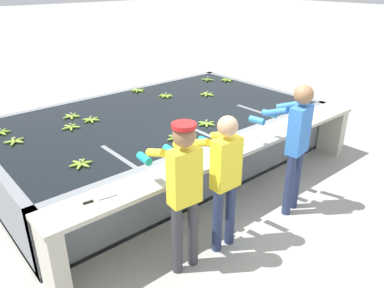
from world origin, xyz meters
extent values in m
plane|color=#A3A099|center=(0.00, 0.00, 0.00)|extent=(80.00, 80.00, 0.00)
cube|color=gray|center=(0.00, 1.95, 0.03)|extent=(5.16, 3.01, 0.06)
cube|color=gray|center=(0.00, 0.51, 0.42)|extent=(5.16, 0.12, 0.85)
cube|color=gray|center=(0.00, 3.40, 0.42)|extent=(5.16, 0.12, 0.85)
cube|color=gray|center=(2.52, 1.95, 0.42)|extent=(0.12, 3.01, 0.85)
cube|color=black|center=(0.00, 1.95, 0.45)|extent=(4.92, 2.77, 0.78)
cube|color=gray|center=(-1.29, 0.97, 0.42)|extent=(0.06, 0.80, 0.85)
cube|color=gray|center=(0.00, 0.97, 0.42)|extent=(0.06, 0.80, 0.85)
cube|color=gray|center=(1.29, 0.97, 0.42)|extent=(0.06, 0.80, 0.85)
cube|color=#B7B2A3|center=(0.00, 0.23, 0.82)|extent=(5.16, 0.45, 0.05)
cube|color=#B7B2A3|center=(-2.48, 0.23, 0.40)|extent=(0.16, 0.41, 0.80)
cube|color=#B7B2A3|center=(2.48, 0.23, 0.40)|extent=(0.16, 0.41, 0.80)
cylinder|color=#38383D|center=(-1.40, -0.32, 0.41)|extent=(0.11, 0.11, 0.82)
cylinder|color=#38383D|center=(-1.20, -0.33, 0.41)|extent=(0.11, 0.11, 0.82)
cube|color=yellow|center=(-1.30, -0.32, 1.11)|extent=(0.33, 0.20, 0.58)
sphere|color=#896042|center=(-1.30, -0.32, 1.54)|extent=(0.22, 0.22, 0.22)
cylinder|color=red|center=(-1.30, -0.32, 1.64)|extent=(0.23, 0.23, 0.04)
cylinder|color=yellow|center=(-1.43, -0.06, 1.31)|extent=(0.11, 0.32, 0.18)
cylinder|color=#1EA3AD|center=(-1.41, 0.19, 1.15)|extent=(0.10, 0.21, 0.08)
cylinder|color=yellow|center=(-1.11, -0.09, 1.31)|extent=(0.11, 0.32, 0.18)
cylinder|color=#1EA3AD|center=(-1.09, 0.16, 1.15)|extent=(0.10, 0.21, 0.08)
cylinder|color=navy|center=(-0.85, -0.34, 0.40)|extent=(0.11, 0.11, 0.80)
cylinder|color=navy|center=(-0.65, -0.35, 0.40)|extent=(0.11, 0.11, 0.80)
cube|color=yellow|center=(-0.75, -0.34, 1.08)|extent=(0.32, 0.18, 0.56)
sphere|color=tan|center=(-0.75, -0.34, 1.50)|extent=(0.22, 0.22, 0.22)
cylinder|color=yellow|center=(-0.90, -0.09, 1.27)|extent=(0.09, 0.31, 0.18)
cylinder|color=teal|center=(-0.90, 0.16, 1.11)|extent=(0.09, 0.20, 0.08)
cylinder|color=yellow|center=(-0.58, -0.10, 1.27)|extent=(0.09, 0.31, 0.18)
cylinder|color=teal|center=(-0.58, 0.15, 1.11)|extent=(0.09, 0.20, 0.08)
cylinder|color=navy|center=(0.35, -0.42, 0.43)|extent=(0.11, 0.11, 0.85)
cylinder|color=navy|center=(0.55, -0.39, 0.43)|extent=(0.11, 0.11, 0.85)
cube|color=blue|center=(0.45, -0.41, 1.16)|extent=(0.34, 0.22, 0.61)
sphere|color=#896042|center=(0.45, -0.41, 1.61)|extent=(0.23, 0.23, 0.23)
cylinder|color=blue|center=(0.25, -0.19, 1.38)|extent=(0.13, 0.32, 0.18)
cylinder|color=teal|center=(0.21, 0.06, 1.21)|extent=(0.12, 0.21, 0.08)
cylinder|color=blue|center=(0.56, -0.14, 1.38)|extent=(0.13, 0.32, 0.18)
cylinder|color=teal|center=(0.52, 0.11, 1.21)|extent=(0.12, 0.21, 0.08)
ellipsoid|color=#8CB738|center=(1.34, 2.14, 0.86)|extent=(0.17, 0.04, 0.04)
ellipsoid|color=#8CB738|center=(1.30, 2.19, 0.86)|extent=(0.09, 0.17, 0.04)
ellipsoid|color=#8CB738|center=(1.24, 2.17, 0.86)|extent=(0.16, 0.13, 0.04)
ellipsoid|color=#8CB738|center=(1.24, 2.11, 0.86)|extent=(0.16, 0.13, 0.04)
ellipsoid|color=#8CB738|center=(1.30, 2.09, 0.86)|extent=(0.08, 0.17, 0.04)
cylinder|color=tan|center=(1.29, 2.14, 0.90)|extent=(0.03, 0.03, 0.04)
ellipsoid|color=#8CB738|center=(-1.02, 2.30, 0.86)|extent=(0.17, 0.07, 0.04)
ellipsoid|color=#8CB738|center=(-0.99, 2.26, 0.86)|extent=(0.08, 0.17, 0.04)
ellipsoid|color=#8CB738|center=(-0.93, 2.27, 0.86)|extent=(0.14, 0.15, 0.04)
ellipsoid|color=#8CB738|center=(-0.92, 2.33, 0.86)|extent=(0.17, 0.07, 0.04)
ellipsoid|color=#8CB738|center=(-0.95, 2.37, 0.86)|extent=(0.08, 0.17, 0.04)
ellipsoid|color=#8CB738|center=(-1.01, 2.35, 0.86)|extent=(0.14, 0.15, 0.04)
cylinder|color=tan|center=(-0.97, 2.31, 0.90)|extent=(0.03, 0.03, 0.04)
ellipsoid|color=#75A333|center=(2.35, 2.65, 0.86)|extent=(0.17, 0.10, 0.04)
ellipsoid|color=#75A333|center=(2.31, 2.68, 0.86)|extent=(0.05, 0.17, 0.04)
ellipsoid|color=#75A333|center=(2.26, 2.66, 0.86)|extent=(0.16, 0.13, 0.04)
ellipsoid|color=#75A333|center=(2.25, 2.61, 0.86)|extent=(0.17, 0.10, 0.04)
ellipsoid|color=#75A333|center=(2.30, 2.57, 0.86)|extent=(0.05, 0.17, 0.04)
ellipsoid|color=#75A333|center=(2.35, 2.60, 0.86)|extent=(0.16, 0.13, 0.04)
cylinder|color=tan|center=(2.30, 2.63, 0.90)|extent=(0.03, 0.03, 0.04)
ellipsoid|color=#7FAD33|center=(0.68, 2.52, 0.86)|extent=(0.12, 0.16, 0.04)
ellipsoid|color=#7FAD33|center=(0.70, 2.56, 0.86)|extent=(0.17, 0.05, 0.04)
ellipsoid|color=#7FAD33|center=(0.69, 2.60, 0.86)|extent=(0.14, 0.15, 0.04)
ellipsoid|color=#7FAD33|center=(0.64, 2.62, 0.86)|extent=(0.06, 0.17, 0.04)
ellipsoid|color=#7FAD33|center=(0.60, 2.59, 0.86)|extent=(0.16, 0.12, 0.04)
ellipsoid|color=#7FAD33|center=(0.60, 2.54, 0.86)|extent=(0.17, 0.09, 0.04)
ellipsoid|color=#7FAD33|center=(0.63, 2.51, 0.86)|extent=(0.09, 0.17, 0.04)
cylinder|color=tan|center=(0.65, 2.56, 0.90)|extent=(0.03, 0.03, 0.04)
ellipsoid|color=#9EC642|center=(-1.19, 2.65, 0.86)|extent=(0.17, 0.04, 0.04)
ellipsoid|color=#9EC642|center=(-1.15, 2.60, 0.86)|extent=(0.09, 0.17, 0.04)
ellipsoid|color=#9EC642|center=(-1.09, 2.62, 0.86)|extent=(0.16, 0.13, 0.04)
ellipsoid|color=#9EC642|center=(-1.09, 2.68, 0.86)|extent=(0.16, 0.13, 0.04)
ellipsoid|color=#9EC642|center=(-1.15, 2.71, 0.86)|extent=(0.08, 0.17, 0.04)
cylinder|color=tan|center=(-1.13, 2.65, 0.90)|extent=(0.03, 0.03, 0.04)
ellipsoid|color=#75A333|center=(1.99, 2.96, 0.86)|extent=(0.12, 0.16, 0.04)
ellipsoid|color=#75A333|center=(1.97, 2.88, 0.86)|extent=(0.16, 0.12, 0.04)
ellipsoid|color=#75A333|center=(2.05, 2.87, 0.86)|extent=(0.12, 0.16, 0.04)
ellipsoid|color=#75A333|center=(2.06, 2.94, 0.86)|extent=(0.16, 0.12, 0.04)
cylinder|color=tan|center=(2.02, 2.91, 0.90)|extent=(0.03, 0.03, 0.04)
ellipsoid|color=#75A333|center=(-0.38, 0.88, 0.86)|extent=(0.15, 0.14, 0.04)
ellipsoid|color=#75A333|center=(-0.37, 0.95, 0.86)|extent=(0.17, 0.11, 0.04)
ellipsoid|color=#75A333|center=(-0.43, 0.97, 0.86)|extent=(0.07, 0.17, 0.04)
ellipsoid|color=#75A333|center=(-0.47, 0.93, 0.86)|extent=(0.17, 0.06, 0.04)
ellipsoid|color=#75A333|center=(-0.44, 0.87, 0.86)|extent=(0.11, 0.17, 0.04)
cylinder|color=tan|center=(-0.42, 0.92, 0.90)|extent=(0.03, 0.03, 0.04)
ellipsoid|color=#9EC642|center=(-2.12, 2.28, 0.86)|extent=(0.04, 0.17, 0.04)
ellipsoid|color=#9EC642|center=(-2.17, 2.25, 0.86)|extent=(0.17, 0.09, 0.04)
ellipsoid|color=#9EC642|center=(-2.15, 2.19, 0.86)|extent=(0.13, 0.16, 0.04)
ellipsoid|color=#9EC642|center=(-2.09, 2.18, 0.86)|extent=(0.13, 0.16, 0.04)
ellipsoid|color=#9EC642|center=(-2.07, 2.25, 0.86)|extent=(0.17, 0.08, 0.04)
cylinder|color=tan|center=(-2.12, 2.23, 0.90)|extent=(0.03, 0.03, 0.04)
ellipsoid|color=#8CB738|center=(-2.16, 2.62, 0.86)|extent=(0.07, 0.17, 0.04)
ellipsoid|color=#8CB738|center=(-2.12, 2.66, 0.86)|extent=(0.17, 0.08, 0.04)
ellipsoid|color=#8CB738|center=(-2.13, 2.71, 0.86)|extent=(0.15, 0.14, 0.04)
cylinder|color=tan|center=(-2.17, 2.68, 0.90)|extent=(0.03, 0.03, 0.04)
ellipsoid|color=#8CB738|center=(-1.80, 1.06, 0.86)|extent=(0.17, 0.07, 0.04)
ellipsoid|color=#8CB738|center=(-1.78, 1.00, 0.86)|extent=(0.14, 0.15, 0.04)
ellipsoid|color=#8CB738|center=(-1.73, 0.99, 0.86)|extent=(0.09, 0.17, 0.04)
ellipsoid|color=#8CB738|center=(-1.69, 1.03, 0.86)|extent=(0.17, 0.07, 0.04)
ellipsoid|color=#8CB738|center=(-1.70, 1.09, 0.86)|extent=(0.14, 0.15, 0.04)
ellipsoid|color=#8CB738|center=(-1.76, 1.10, 0.86)|extent=(0.09, 0.17, 0.04)
cylinder|color=tan|center=(-1.74, 1.04, 0.90)|extent=(0.03, 0.03, 0.04)
ellipsoid|color=#7FAD33|center=(0.21, 1.06, 0.86)|extent=(0.17, 0.07, 0.04)
ellipsoid|color=#7FAD33|center=(0.22, 1.00, 0.86)|extent=(0.14, 0.15, 0.04)
ellipsoid|color=#7FAD33|center=(0.28, 0.99, 0.86)|extent=(0.09, 0.17, 0.04)
ellipsoid|color=#7FAD33|center=(0.31, 1.04, 0.86)|extent=(0.17, 0.07, 0.04)
ellipsoid|color=#7FAD33|center=(0.30, 1.09, 0.86)|extent=(0.14, 0.15, 0.04)
ellipsoid|color=#7FAD33|center=(0.24, 1.10, 0.86)|extent=(0.09, 0.17, 0.04)
cylinder|color=tan|center=(0.26, 1.05, 0.90)|extent=(0.03, 0.03, 0.04)
ellipsoid|color=#93BC3D|center=(-1.29, 2.19, 0.86)|extent=(0.16, 0.13, 0.04)
ellipsoid|color=#93BC3D|center=(-1.29, 2.26, 0.86)|extent=(0.16, 0.13, 0.04)
ellipsoid|color=#93BC3D|center=(-1.35, 2.28, 0.86)|extent=(0.08, 0.17, 0.04)
ellipsoid|color=#93BC3D|center=(-1.39, 2.23, 0.86)|extent=(0.17, 0.04, 0.04)
ellipsoid|color=#93BC3D|center=(-1.35, 2.17, 0.86)|extent=(0.09, 0.17, 0.04)
cylinder|color=tan|center=(-1.34, 2.23, 0.90)|extent=(0.03, 0.03, 0.04)
ellipsoid|color=#8CB738|center=(0.51, 3.18, 0.86)|extent=(0.17, 0.08, 0.04)
ellipsoid|color=#8CB738|center=(0.49, 3.24, 0.86)|extent=(0.15, 0.15, 0.04)
ellipsoid|color=#8CB738|center=(0.44, 3.25, 0.86)|extent=(0.08, 0.17, 0.04)
ellipsoid|color=#8CB738|center=(0.40, 3.21, 0.86)|extent=(0.17, 0.08, 0.04)
ellipsoid|color=#8CB738|center=(0.41, 3.16, 0.86)|extent=(0.15, 0.15, 0.04)
ellipsoid|color=#8CB738|center=(0.47, 3.14, 0.86)|extent=(0.08, 0.17, 0.04)
cylinder|color=tan|center=(0.45, 3.20, 0.90)|extent=(0.03, 0.03, 0.04)
ellipsoid|color=#93BC3D|center=(0.11, 0.25, 0.87)|extent=(0.07, 0.17, 0.04)
ellipsoid|color=#93BC3D|center=(0.16, 0.32, 0.87)|extent=(0.17, 0.07, 0.04)
ellipsoid|color=#93BC3D|center=(0.09, 0.36, 0.87)|extent=(0.07, 0.17, 0.04)
ellipsoid|color=#93BC3D|center=(0.05, 0.30, 0.87)|extent=(0.17, 0.07, 0.04)
cylinder|color=tan|center=(0.10, 0.31, 0.90)|extent=(0.03, 0.03, 0.04)
cube|color=silver|center=(-1.85, 0.22, 0.86)|extent=(0.20, 0.06, 0.00)
cube|color=black|center=(-2.05, 0.25, 0.86)|extent=(0.10, 0.04, 0.02)
camera|label=1|loc=(-3.29, -2.76, 2.88)|focal=35.00mm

